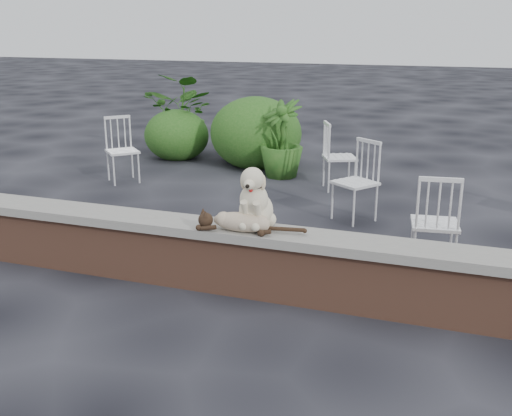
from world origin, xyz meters
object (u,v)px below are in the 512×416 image
(chair_b, at_px, (355,181))
(potted_plant_a, at_px, (184,114))
(chair_e, at_px, (340,156))
(dog, at_px, (256,195))
(potted_plant_b, at_px, (281,139))
(cat, at_px, (241,221))
(chair_a, at_px, (122,150))
(chair_c, at_px, (435,222))

(chair_b, xyz_separation_m, potted_plant_a, (-3.49, 2.71, 0.24))
(potted_plant_a, bearing_deg, chair_e, -24.87)
(dog, bearing_deg, chair_b, 74.56)
(chair_e, distance_m, potted_plant_b, 1.06)
(dog, relative_size, potted_plant_a, 0.39)
(cat, bearing_deg, potted_plant_b, 98.27)
(dog, relative_size, chair_a, 0.59)
(chair_c, xyz_separation_m, potted_plant_b, (-2.38, 2.96, 0.11))
(cat, distance_m, chair_c, 1.88)
(dog, bearing_deg, potted_plant_b, 99.82)
(dog, height_order, chair_b, dog)
(chair_a, xyz_separation_m, potted_plant_a, (0.02, 2.03, 0.24))
(dog, xyz_separation_m, chair_c, (1.41, 0.98, -0.39))
(cat, distance_m, chair_a, 4.26)
(dog, bearing_deg, chair_c, 30.75)
(chair_b, height_order, potted_plant_a, potted_plant_a)
(chair_e, bearing_deg, dog, 156.10)
(potted_plant_b, bearing_deg, cat, -77.73)
(dog, distance_m, chair_a, 4.23)
(chair_a, bearing_deg, dog, -88.51)
(chair_b, bearing_deg, chair_e, 144.62)
(dog, relative_size, potted_plant_b, 0.48)
(cat, xyz_separation_m, potted_plant_a, (-2.96, 5.08, 0.04))
(potted_plant_a, bearing_deg, chair_b, -37.85)
(potted_plant_a, relative_size, potted_plant_b, 1.23)
(cat, xyz_separation_m, chair_e, (0.08, 3.67, -0.20))
(chair_c, bearing_deg, potted_plant_b, -58.80)
(dog, distance_m, chair_c, 1.76)
(chair_e, xyz_separation_m, chair_a, (-3.06, -0.62, 0.00))
(dog, bearing_deg, chair_e, 85.98)
(dog, xyz_separation_m, chair_a, (-3.06, 2.90, -0.39))
(chair_a, bearing_deg, chair_e, -33.55)
(chair_c, xyz_separation_m, chair_e, (-1.41, 2.54, 0.00))
(chair_b, distance_m, chair_a, 3.57)
(dog, relative_size, chair_b, 0.59)
(cat, height_order, potted_plant_a, potted_plant_a)
(potted_plant_a, bearing_deg, dog, -58.32)
(potted_plant_a, bearing_deg, chair_c, -41.58)
(cat, relative_size, chair_c, 1.14)
(chair_e, height_order, potted_plant_a, potted_plant_a)
(cat, height_order, chair_c, chair_c)
(cat, bearing_deg, chair_b, 73.41)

